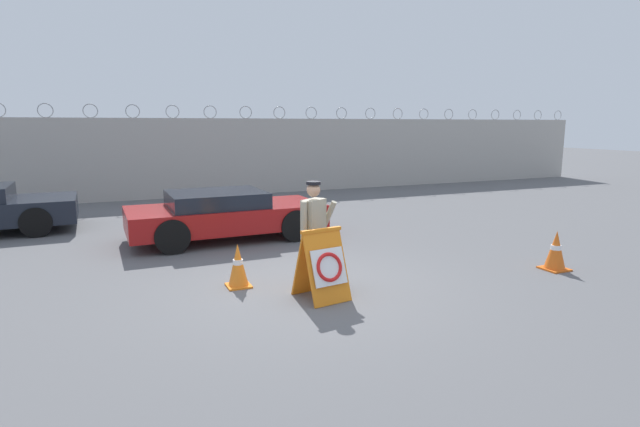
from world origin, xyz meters
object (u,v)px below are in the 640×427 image
Objects in this scene: barricade_sign at (323,264)px; security_guard at (314,229)px; parked_car_rear_sedan at (224,214)px; traffic_cone_near at (238,265)px; traffic_cone_mid at (556,251)px.

security_guard reaches higher than barricade_sign.
security_guard is 0.39× the size of parked_car_rear_sedan.
barricade_sign reaches higher than traffic_cone_near.
barricade_sign is 4.46m from traffic_cone_mid.
security_guard is 4.48m from traffic_cone_mid.
parked_car_rear_sedan is (-4.93, 4.77, 0.23)m from traffic_cone_mid.
traffic_cone_near is 3.52m from parked_car_rear_sedan.
traffic_cone_mid is at bearing -12.13° from barricade_sign.
traffic_cone_near is 1.00× the size of traffic_cone_mid.
security_guard reaches higher than traffic_cone_near.
traffic_cone_mid is 6.87m from parked_car_rear_sedan.
traffic_cone_mid is (4.36, -0.82, -0.59)m from security_guard.
parked_car_rear_sedan is at bearing 87.13° from barricade_sign.
parked_car_rear_sedan is (-0.57, 3.95, -0.36)m from security_guard.
barricade_sign is at bearing 176.83° from traffic_cone_mid.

